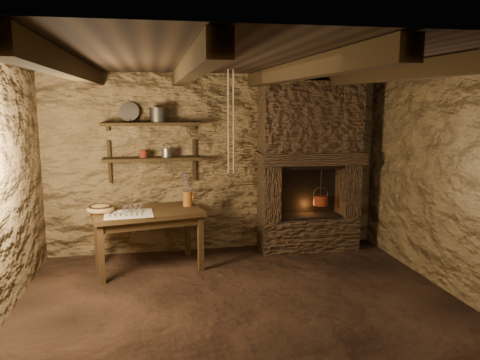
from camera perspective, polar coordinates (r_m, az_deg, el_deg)
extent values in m
plane|color=black|center=(4.80, 0.47, -15.51)|extent=(4.50, 4.50, 0.00)
cube|color=#4B3923|center=(6.37, -2.94, 2.04)|extent=(4.50, 0.04, 2.40)
cube|color=#4B3923|center=(2.55, 9.22, -9.61)|extent=(4.50, 0.04, 2.40)
cube|color=#4B3923|center=(5.33, 25.00, -0.34)|extent=(0.04, 4.00, 2.40)
cube|color=black|center=(4.36, 0.52, 14.40)|extent=(4.50, 4.00, 0.04)
cube|color=black|center=(4.33, -19.91, 12.68)|extent=(0.14, 3.95, 0.16)
cube|color=black|center=(4.29, -6.24, 13.22)|extent=(0.14, 3.95, 0.16)
cube|color=black|center=(4.48, 6.98, 13.05)|extent=(0.14, 3.95, 0.16)
cube|color=black|center=(4.87, 18.56, 12.35)|extent=(0.14, 3.95, 0.16)
cube|color=black|center=(6.15, -10.63, 2.56)|extent=(1.25, 0.30, 0.04)
cube|color=black|center=(6.11, -10.76, 6.75)|extent=(1.25, 0.30, 0.04)
cube|color=#332419|center=(6.63, 8.25, -6.36)|extent=(1.35, 0.45, 0.45)
cube|color=#332419|center=(6.33, 3.55, -1.45)|extent=(0.23, 0.45, 0.75)
cube|color=#332419|center=(6.69, 12.94, -1.08)|extent=(0.23, 0.45, 0.75)
cube|color=#332419|center=(6.39, 8.56, 2.70)|extent=(1.43, 0.51, 0.16)
cube|color=#332419|center=(6.38, 8.60, 7.64)|extent=(1.35, 0.45, 0.94)
cube|color=black|center=(6.67, 7.84, -0.95)|extent=(0.90, 0.06, 0.75)
cube|color=#2F2010|center=(5.77, -11.25, -3.90)|extent=(1.40, 0.96, 0.06)
cube|color=#2F2010|center=(5.79, -11.22, -4.70)|extent=(1.27, 0.83, 0.09)
cube|color=white|center=(5.61, -13.42, -4.05)|extent=(0.58, 0.48, 0.01)
cylinder|color=brown|center=(5.91, -6.38, -2.29)|extent=(0.15, 0.15, 0.18)
torus|color=brown|center=(5.91, -5.78, -2.09)|extent=(0.02, 0.10, 0.10)
ellipsoid|color=#A48047|center=(5.78, -16.63, -3.44)|extent=(0.34, 0.34, 0.11)
cylinder|color=#292724|center=(6.11, -9.91, 7.75)|extent=(0.26, 0.26, 0.17)
cylinder|color=gray|center=(6.21, -13.35, 8.07)|extent=(0.27, 0.16, 0.26)
cylinder|color=#591B11|center=(6.14, -11.70, 3.16)|extent=(0.13, 0.13, 0.10)
cylinder|color=maroon|center=(6.53, 9.78, -2.47)|extent=(0.24, 0.24, 0.13)
torus|color=#292724|center=(6.51, 9.80, -1.76)|extent=(0.22, 0.01, 0.22)
cylinder|color=#292724|center=(6.48, 9.84, -0.28)|extent=(0.01, 0.01, 0.44)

